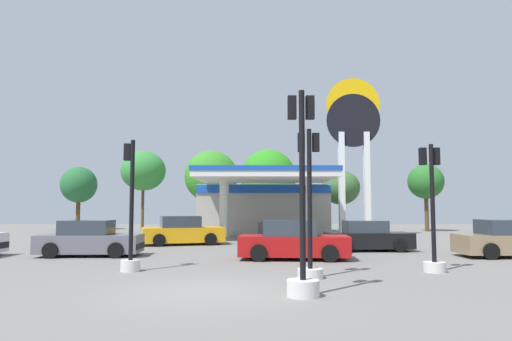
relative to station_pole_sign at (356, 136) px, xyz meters
name	(u,v)px	position (x,y,z in m)	size (l,w,h in m)	color
ground_plane	(210,292)	(-8.29, -21.50, -7.26)	(90.00, 90.00, 0.00)	slate
gas_station	(265,205)	(-6.52, 3.65, -5.03)	(10.10, 14.41, 4.54)	#ADA89E
station_pole_sign	(356,136)	(0.00, 0.00, 0.00)	(3.90, 0.56, 11.51)	white
car_0	(92,240)	(-14.22, -13.23, -6.57)	(4.34, 2.09, 1.53)	black
car_1	(185,232)	(-11.19, -7.29, -6.54)	(4.80, 3.07, 1.60)	black
car_2	(370,237)	(-1.73, -10.87, -6.61)	(4.11, 1.98, 1.45)	black
car_5	(295,242)	(-5.60, -14.43, -6.55)	(4.50, 2.25, 1.57)	black
traffic_signal_0	(312,225)	(-5.50, -19.31, -5.69)	(0.76, 0.76, 4.44)	silver
traffic_signal_1	(435,226)	(-1.34, -18.03, -5.77)	(0.70, 0.71, 4.15)	silver
traffic_signal_2	(305,231)	(-5.99, -22.08, -5.74)	(0.77, 0.77, 4.91)	silver
traffic_signal_3	(133,230)	(-11.22, -17.87, -5.92)	(0.64, 0.67, 4.32)	silver
tree_0	(81,185)	(-23.53, 9.45, -3.13)	(3.29, 3.29, 5.83)	brown
tree_1	(146,171)	(-16.99, 7.09, -2.01)	(3.88, 3.88, 7.00)	brown
tree_2	(213,176)	(-10.99, 6.60, -2.53)	(4.58, 4.58, 6.98)	brown
tree_3	(270,178)	(-6.02, 6.76, -2.63)	(4.80, 4.80, 7.09)	brown
tree_4	(343,188)	(0.52, 8.08, -3.44)	(3.40, 3.40, 5.37)	brown
tree_5	(428,182)	(7.70, 6.87, -2.98)	(3.07, 3.07, 5.82)	brown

